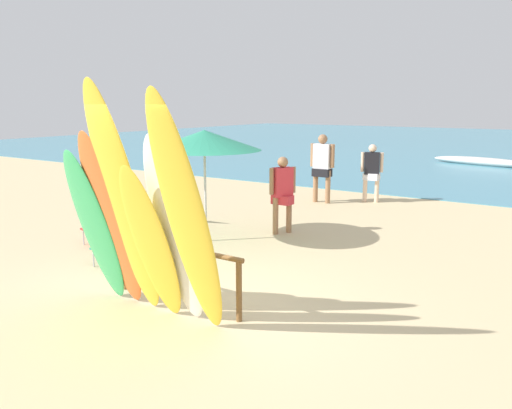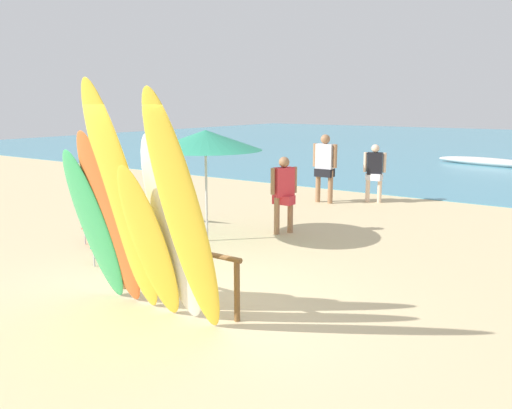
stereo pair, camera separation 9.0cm
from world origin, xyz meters
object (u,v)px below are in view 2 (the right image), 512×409
surfboard_green_0 (94,227)px  beachgoer_by_water (325,164)px  surfboard_orange_1 (110,222)px  beachgoer_near_rack (375,169)px  surfboard_yellow_2 (122,203)px  beach_chair_striped (109,220)px  surfboard_yellow_3 (150,245)px  distant_boat (489,162)px  surfboard_yellow_5 (185,221)px  beach_chair_blue (168,205)px  beachgoer_midbeach (284,190)px  beach_umbrella (205,140)px  surfboard_white_4 (173,233)px  beach_chair_red (120,236)px  surfboard_rack (175,261)px

surfboard_green_0 → beachgoer_by_water: 7.74m
surfboard_orange_1 → beachgoer_near_rack: size_ratio=1.56×
surfboard_yellow_2 → beach_chair_striped: bearing=142.7°
beachgoer_by_water → surfboard_yellow_3: bearing=-78.1°
surfboard_green_0 → distant_boat: (1.14, 18.50, -0.85)m
surfboard_yellow_5 → beach_chair_blue: 5.63m
beachgoer_midbeach → beach_umbrella: (-0.87, -1.28, 0.99)m
surfboard_white_4 → beach_chair_red: 2.90m
surfboard_rack → beach_chair_red: size_ratio=2.52×
surfboard_yellow_2 → beachgoer_by_water: (-1.40, 7.80, -0.40)m
surfboard_white_4 → beach_chair_red: bearing=148.1°
surfboard_yellow_3 → beachgoer_by_water: size_ratio=1.16×
beach_chair_red → beach_chair_striped: bearing=137.9°
surfboard_rack → surfboard_yellow_5: size_ratio=0.72×
surfboard_orange_1 → surfboard_yellow_3: (0.72, -0.06, -0.16)m
beachgoer_by_water → beach_chair_striped: size_ratio=2.16×
beachgoer_by_water → beach_chair_blue: size_ratio=2.19×
surfboard_yellow_3 → beachgoer_near_rack: size_ratio=1.36×
beach_chair_striped → surfboard_rack: bearing=-20.1°
surfboard_green_0 → beachgoer_near_rack: (0.28, 8.46, -0.14)m
surfboard_white_4 → beachgoer_by_water: (-2.07, 7.70, -0.12)m
surfboard_yellow_3 → beach_chair_striped: (-3.26, 2.12, -0.53)m
beach_umbrella → beachgoer_by_water: bearing=89.2°
surfboard_yellow_3 → beach_chair_red: bearing=143.0°
surfboard_rack → beach_umbrella: beach_umbrella is taller
surfboard_yellow_2 → distant_boat: (0.49, 18.60, -1.24)m
surfboard_yellow_2 → surfboard_white_4: bearing=8.7°
surfboard_rack → beach_chair_blue: size_ratio=2.58×
beach_chair_blue → surfboard_yellow_3: bearing=-53.7°
beachgoer_by_water → beach_chair_red: beachgoer_by_water is taller
surfboard_orange_1 → beach_chair_red: (-1.46, 1.37, -0.69)m
surfboard_orange_1 → beach_chair_blue: surfboard_orange_1 is taller
surfboard_yellow_3 → surfboard_rack: bearing=105.2°
surfboard_orange_1 → surfboard_rack: bearing=48.5°
surfboard_white_4 → surfboard_yellow_5: surfboard_yellow_5 is taller
beach_chair_blue → surfboard_green_0: bearing=-63.5°
surfboard_yellow_5 → beach_chair_striped: bearing=145.8°
surfboard_green_0 → beach_chair_red: surfboard_green_0 is taller
surfboard_rack → beach_chair_red: 2.13m
surfboard_orange_1 → beachgoer_near_rack: bearing=90.4°
beach_chair_red → beach_chair_blue: beach_chair_red is taller
surfboard_yellow_5 → distant_boat: bearing=87.4°
beachgoer_midbeach → beach_chair_blue: beachgoer_midbeach is taller
beach_chair_red → distant_boat: size_ratio=0.19×
surfboard_green_0 → beach_chair_striped: (-2.22, 2.05, -0.57)m
beachgoer_by_water → distant_boat: beachgoer_by_water is taller
surfboard_yellow_5 → distant_boat: 18.75m
surfboard_yellow_3 → beach_umbrella: 3.81m
surfboard_green_0 → surfboard_yellow_3: bearing=-0.2°
surfboard_yellow_3 → beachgoer_midbeach: 4.60m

